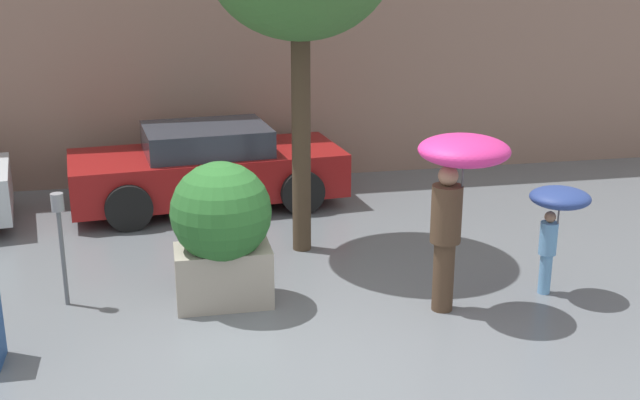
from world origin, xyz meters
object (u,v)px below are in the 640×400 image
at_px(person_adult, 458,176).
at_px(parking_meter, 60,226).
at_px(person_child, 557,209).
at_px(planter_box, 222,227).
at_px(parked_car_near, 207,167).

xyz_separation_m(person_adult, parking_meter, (-4.24, 1.02, -0.62)).
distance_m(person_adult, parking_meter, 4.40).
xyz_separation_m(person_adult, person_child, (1.29, 0.18, -0.52)).
xyz_separation_m(planter_box, parked_car_near, (0.08, 3.76, -0.31)).
height_order(planter_box, parking_meter, planter_box).
relative_size(person_adult, parked_car_near, 0.46).
xyz_separation_m(person_child, parked_car_near, (-3.68, 4.28, -0.45)).
bearing_deg(planter_box, person_adult, -15.85).
bearing_deg(parked_car_near, planter_box, 172.98).
height_order(person_adult, parking_meter, person_adult).
relative_size(planter_box, parking_meter, 1.26).
bearing_deg(planter_box, parked_car_near, 88.71).
xyz_separation_m(planter_box, parking_meter, (-1.76, 0.32, 0.03)).
distance_m(planter_box, person_child, 3.80).
height_order(planter_box, person_child, planter_box).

